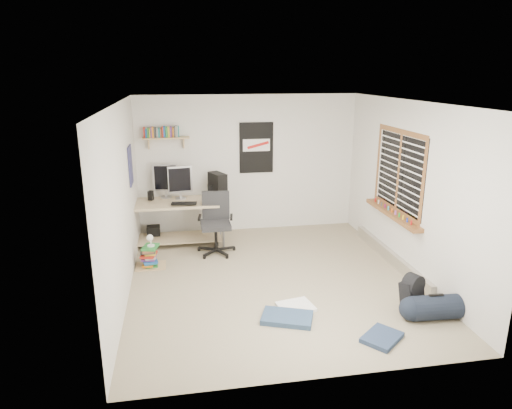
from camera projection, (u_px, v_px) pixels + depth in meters
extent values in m
cube|color=gray|center=(273.00, 280.00, 6.58)|extent=(4.00, 4.50, 0.01)
cube|color=white|center=(274.00, 102.00, 5.87)|extent=(4.00, 4.50, 0.01)
cube|color=silver|center=(248.00, 164.00, 8.36)|extent=(4.00, 0.01, 2.50)
cube|color=silver|center=(122.00, 203.00, 5.90)|extent=(0.01, 4.50, 2.50)
cube|color=silver|center=(410.00, 190.00, 6.55)|extent=(0.01, 4.50, 2.50)
cube|color=#CBBE8D|center=(176.00, 223.00, 7.86)|extent=(1.83, 1.08, 0.78)
cube|color=#98989D|center=(165.00, 183.00, 7.94)|extent=(0.44, 0.20, 0.47)
cube|color=#949498|center=(180.00, 185.00, 7.84)|extent=(0.43, 0.17, 0.46)
cube|color=black|center=(218.00, 185.00, 7.95)|extent=(0.33, 0.43, 0.41)
cube|color=black|center=(184.00, 203.00, 7.52)|extent=(0.43, 0.20, 0.02)
cube|color=black|center=(151.00, 196.00, 7.73)|extent=(0.10, 0.10, 0.16)
cube|color=black|center=(211.00, 190.00, 7.99)|extent=(0.10, 0.10, 0.20)
cube|color=#242427|center=(216.00, 225.00, 7.41)|extent=(0.73, 0.73, 1.01)
cube|color=tan|center=(166.00, 138.00, 7.86)|extent=(0.80, 0.22, 0.24)
cube|color=black|center=(256.00, 148.00, 8.27)|extent=(0.62, 0.03, 0.92)
cube|color=navy|center=(130.00, 166.00, 6.96)|extent=(0.02, 0.42, 0.60)
cube|color=brown|center=(398.00, 172.00, 6.77)|extent=(0.10, 1.50, 1.26)
cube|color=#B7B2A8|center=(391.00, 257.00, 7.15)|extent=(0.08, 2.50, 0.18)
cube|color=black|center=(412.00, 295.00, 5.67)|extent=(0.34, 0.32, 0.37)
cylinder|color=black|center=(435.00, 308.00, 5.49)|extent=(0.32, 0.32, 0.59)
cube|color=white|center=(296.00, 307.00, 5.77)|extent=(0.49, 0.44, 0.04)
cube|color=navy|center=(287.00, 318.00, 5.49)|extent=(0.70, 0.57, 0.07)
cube|color=#21304C|center=(382.00, 338.00, 5.09)|extent=(0.56, 0.54, 0.06)
cube|color=brown|center=(150.00, 257.00, 6.97)|extent=(0.59, 0.54, 0.33)
cube|color=white|center=(151.00, 244.00, 6.89)|extent=(0.17, 0.21, 0.18)
cube|color=black|center=(154.00, 233.00, 8.04)|extent=(0.23, 0.23, 0.25)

